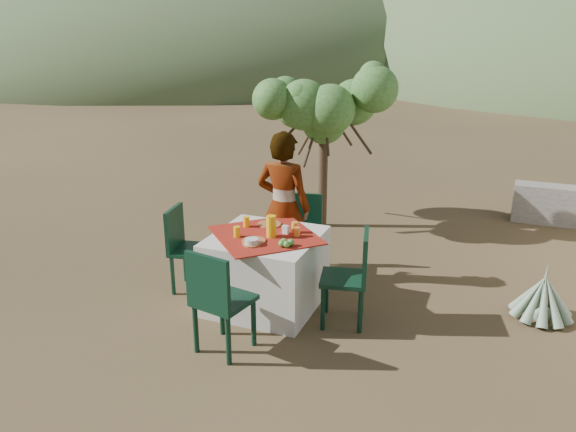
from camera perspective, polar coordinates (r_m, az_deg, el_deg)
The scene contains 22 objects.
ground at distance 6.18m, azimuth -0.88°, elevation -7.18°, with size 160.00×160.00×0.00m, color #3D2E1B.
table at distance 5.65m, azimuth -2.27°, elevation -5.52°, with size 1.30×1.30×0.76m.
chair_far at distance 6.43m, azimuth 1.51°, elevation -1.34°, with size 0.48×0.48×0.89m.
chair_near at distance 4.81m, azimuth -7.17°, elevation -8.25°, with size 0.52×0.52×0.96m.
chair_left at distance 6.04m, azimuth -10.38°, elevation -2.90°, with size 0.48×0.48×0.91m.
chair_right at distance 5.29m, azimuth 6.54°, elevation -5.85°, with size 0.51×0.51×0.92m.
person at distance 6.08m, azimuth -0.46°, elevation 0.88°, with size 0.61×0.40×1.67m, color #8C6651.
shrub_tree at distance 7.68m, azimuth 4.27°, elevation 10.17°, with size 1.68×1.65×1.98m.
agave at distance 6.00m, azimuth 24.45°, elevation -7.57°, with size 0.59×0.60×0.64m.
hill_near_left at distance 40.59m, azimuth -8.32°, elevation 14.72°, with size 40.00×40.00×16.00m, color #3D5630.
hill_far_center at distance 57.52m, azimuth 16.20°, elevation 15.32°, with size 60.00×60.00×24.00m, color gray.
plate_far at distance 5.77m, azimuth -1.91°, elevation -0.84°, with size 0.25×0.25×0.01m, color brown.
plate_near at distance 5.34m, azimuth -3.50°, elevation -2.52°, with size 0.23×0.23×0.01m, color brown.
glass_far at distance 5.72m, azimuth -4.26°, elevation -0.58°, with size 0.07×0.07×0.11m, color #F9B40F.
glass_near at distance 5.45m, azimuth -5.21°, elevation -1.60°, with size 0.07×0.07×0.11m, color #F9B40F.
juice_pitcher at distance 5.41m, azimuth -1.71°, elevation -1.05°, with size 0.10×0.10×0.21m, color #F9B40F.
bowl_plate at distance 5.26m, azimuth -3.71°, elevation -2.87°, with size 0.17×0.17×0.01m, color brown.
white_bowl at distance 5.25m, azimuth -3.71°, elevation -2.57°, with size 0.13×0.13×0.05m, color silver.
jar_left at distance 5.44m, azimuth 0.92°, elevation -1.62°, with size 0.06×0.06×0.09m, color orange.
jar_right at distance 5.54m, azimuth 0.71°, elevation -1.15°, with size 0.07×0.07×0.11m, color orange.
napkin_holder at distance 5.51m, azimuth -0.25°, elevation -1.39°, with size 0.07×0.04×0.08m, color silver.
fruit_cluster at distance 5.20m, azimuth -0.22°, elevation -2.75°, with size 0.13×0.12×0.07m.
Camera 1 is at (2.15, -5.13, 2.70)m, focal length 35.00 mm.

